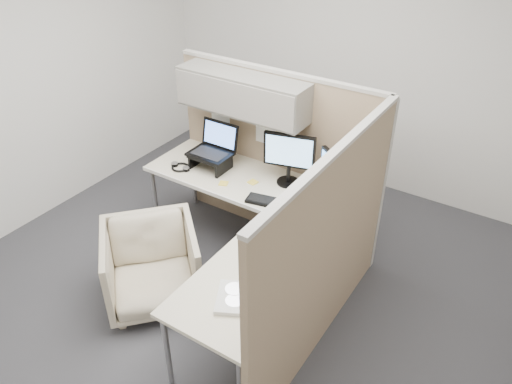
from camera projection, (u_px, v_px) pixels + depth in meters
The scene contains 18 objects.
ground at pixel (231, 284), 4.32m from camera, with size 4.50×4.50×0.00m, color #333337.
partition_back at pixel (262, 128), 4.40m from camera, with size 2.00×0.36×1.63m.
partition_right at pixel (329, 252), 3.41m from camera, with size 0.07×2.03×1.63m.
desk at pixel (250, 217), 3.97m from camera, with size 2.00×1.98×0.73m.
office_chair at pixel (151, 263), 3.98m from camera, with size 0.73×0.68×0.75m, color beige.
monitor_left at pixel (289, 155), 4.18m from camera, with size 0.43×0.20×0.47m.
monitor_right at pixel (335, 180), 3.84m from camera, with size 0.38×0.28×0.47m.
laptop_station at pixel (213, 152), 4.49m from camera, with size 0.38×0.33×0.40m.
keyboard at pixel (271, 202), 4.05m from camera, with size 0.41×0.14×0.02m, color black.
mouse at pixel (295, 217), 3.86m from camera, with size 0.11×0.07×0.04m, color black.
travel_mug at pixel (308, 187), 4.12m from camera, with size 0.07×0.07×0.15m.
soda_can_green at pixel (326, 220), 3.77m from camera, with size 0.07×0.07×0.12m, color #1E3FA5.
soda_can_silver at pixel (317, 204), 3.95m from camera, with size 0.07×0.07×0.12m, color black.
sticky_note_a at pixel (224, 183), 4.31m from camera, with size 0.08×0.08×0.01m, color yellow.
sticky_note_d at pixel (253, 182), 4.33m from camera, with size 0.08×0.08×0.01m, color yellow.
headphones at pixel (180, 167), 4.53m from camera, with size 0.20×0.17×0.03m.
paper_stack at pixel (235, 298), 3.15m from camera, with size 0.33×0.36×0.03m.
desk_clock at pixel (277, 250), 3.48m from camera, with size 0.06×0.11×0.10m.
Camera 1 is at (1.92, -2.56, 3.02)m, focal length 35.00 mm.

